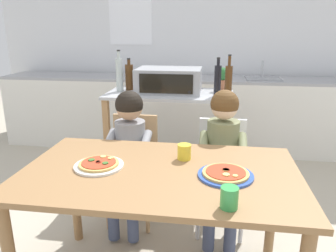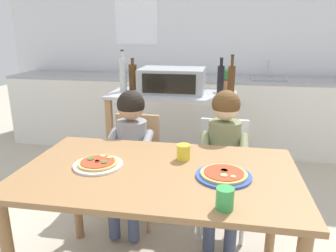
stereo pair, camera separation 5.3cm
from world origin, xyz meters
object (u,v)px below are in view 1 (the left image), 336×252
child_in_grey_shirt (128,143)px  child_in_olive_shirt (223,148)px  kitchen_island_cart (170,126)px  dining_chair_right (221,167)px  dining_chair_left (133,161)px  potted_herb_plant (222,78)px  bottle_dark_olive_oil (228,82)px  pizza_plate_blue_rimmed (226,174)px  bottle_squat_spirits (218,80)px  bottle_tall_green_wine (119,74)px  drinking_cup_yellow (184,152)px  toaster_oven (169,80)px  bottle_brown_beer (129,77)px  drinking_cup_green (229,198)px  dining_table (160,187)px  pizza_plate_white (99,165)px

child_in_grey_shirt → child_in_olive_shirt: (0.67, -0.02, 0.01)m
kitchen_island_cart → dining_chair_right: (0.46, -0.57, -0.13)m
dining_chair_left → dining_chair_right: size_ratio=1.00×
dining_chair_left → potted_herb_plant: bearing=46.7°
potted_herb_plant → child_in_grey_shirt: (-0.66, -0.82, -0.36)m
potted_herb_plant → bottle_dark_olive_oil: bearing=-84.1°
dining_chair_left → child_in_grey_shirt: child_in_grey_shirt is taller
bottle_dark_olive_oil → pizza_plate_blue_rimmed: (-0.03, -1.05, -0.30)m
child_in_olive_shirt → child_in_grey_shirt: bearing=177.9°
dining_chair_left → pizza_plate_blue_rimmed: size_ratio=2.93×
bottle_squat_spirits → bottle_tall_green_wine: bearing=173.2°
drinking_cup_yellow → child_in_olive_shirt: bearing=60.3°
bottle_tall_green_wine → child_in_grey_shirt: size_ratio=0.36×
pizza_plate_blue_rimmed → drinking_cup_yellow: 0.30m
bottle_dark_olive_oil → toaster_oven: bearing=153.9°
kitchen_island_cart → bottle_dark_olive_oil: 0.70m
bottle_brown_beer → bottle_tall_green_wine: size_ratio=0.79×
bottle_squat_spirits → child_in_olive_shirt: size_ratio=0.30×
drinking_cup_green → child_in_grey_shirt: bearing=126.4°
dining_chair_left → kitchen_island_cart: bearing=69.0°
toaster_oven → bottle_brown_beer: bearing=170.0°
drinking_cup_green → potted_herb_plant: bearing=90.4°
pizza_plate_blue_rimmed → drinking_cup_green: bearing=-88.9°
bottle_brown_beer → dining_table: 1.48m
kitchen_island_cart → potted_herb_plant: size_ratio=5.27×
dining_chair_right → pizza_plate_white: dining_chair_right is taller
kitchen_island_cart → bottle_squat_spirits: 0.61m
toaster_oven → bottle_dark_olive_oil: 0.56m
dining_chair_left → dining_chair_right: same height
toaster_oven → bottle_tall_green_wine: (-0.44, -0.02, 0.05)m
dining_table → child_in_olive_shirt: bearing=59.0°
bottle_tall_green_wine → drinking_cup_yellow: size_ratio=4.18×
toaster_oven → drinking_cup_yellow: (0.24, -1.10, -0.23)m
drinking_cup_green → drinking_cup_yellow: (-0.23, 0.49, -0.00)m
kitchen_island_cart → bottle_tall_green_wine: bottle_tall_green_wine is taller
bottle_brown_beer → drinking_cup_yellow: 1.34m
drinking_cup_yellow → pizza_plate_white: bearing=-158.7°
dining_table → bottle_squat_spirits: bearing=75.9°
bottle_dark_olive_oil → bottle_brown_beer: bearing=160.4°
dining_chair_left → drinking_cup_yellow: 0.76m
dining_table → dining_chair_right: 0.78m
kitchen_island_cart → bottle_tall_green_wine: 0.64m
bottle_dark_olive_oil → pizza_plate_blue_rimmed: bearing=-91.8°
bottle_squat_spirits → pizza_plate_blue_rimmed: (0.05, -1.18, -0.29)m
dining_table → dining_chair_right: dining_chair_right is taller
toaster_oven → child_in_olive_shirt: bearing=-56.4°
dining_table → bottle_brown_beer: bearing=110.8°
dining_chair_right → drinking_cup_yellow: size_ratio=9.36×
bottle_squat_spirits → drinking_cup_yellow: (-0.18, -0.98, -0.26)m
dining_table → pizza_plate_white: size_ratio=5.49×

